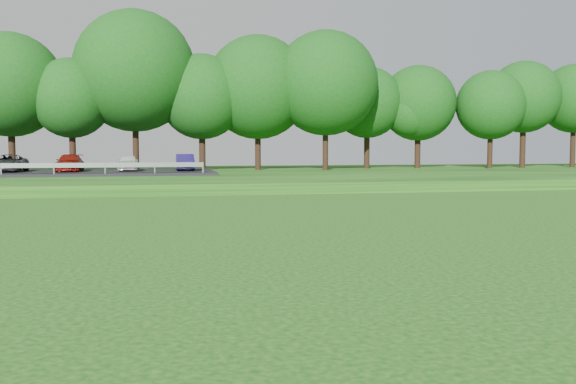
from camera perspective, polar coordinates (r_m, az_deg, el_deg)
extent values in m
cube|color=#0B3C0D|center=(50.72, 6.84, 1.53)|extent=(130.00, 30.00, 0.60)
cube|color=gray|center=(37.74, 13.55, 0.14)|extent=(130.00, 1.60, 0.04)
cube|color=black|center=(47.79, -21.20, 1.59)|extent=(24.00, 9.00, 0.18)
imported|color=#313136|center=(48.15, -23.57, 2.36)|extent=(1.99, 4.32, 1.20)
imported|color=maroon|center=(47.48, -18.84, 2.47)|extent=(1.68, 4.14, 1.20)
imported|color=silver|center=(47.14, -14.01, 2.55)|extent=(1.42, 3.52, 1.20)
imported|color=navy|center=(47.14, -9.14, 2.62)|extent=(1.27, 3.64, 1.20)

